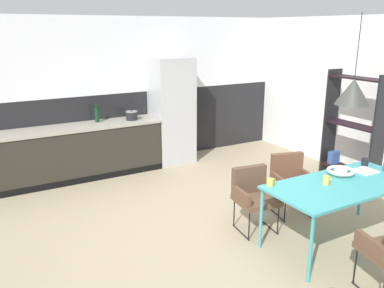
{
  "coord_description": "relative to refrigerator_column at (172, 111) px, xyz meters",
  "views": [
    {
      "loc": [
        -2.45,
        -3.35,
        2.43
      ],
      "look_at": [
        -0.04,
        0.88,
        1.01
      ],
      "focal_mm": 37.33,
      "sensor_mm": 36.0,
      "label": 1
    }
  ],
  "objects": [
    {
      "name": "ground_plane",
      "position": [
        -0.78,
        -3.08,
        -0.96
      ],
      "size": [
        9.11,
        9.11,
        0.0
      ],
      "primitive_type": "plane",
      "color": "tan"
    },
    {
      "name": "back_wall_splashback_dark",
      "position": [
        -0.78,
        0.36,
        -0.31
      ],
      "size": [
        6.65,
        0.12,
        1.31
      ],
      "primitive_type": "cube",
      "color": "black",
      "rests_on": "ground"
    },
    {
      "name": "back_wall_panel_upper",
      "position": [
        -0.78,
        0.36,
        1.01
      ],
      "size": [
        6.65,
        0.12,
        1.31
      ],
      "primitive_type": "cube",
      "color": "silver",
      "rests_on": "back_wall_splashback_dark"
    },
    {
      "name": "kitchen_counter",
      "position": [
        -2.17,
        -0.0,
        -0.52
      ],
      "size": [
        3.61,
        0.63,
        0.89
      ],
      "color": "#282720",
      "rests_on": "ground"
    },
    {
      "name": "refrigerator_column",
      "position": [
        0.0,
        0.0,
        0.0
      ],
      "size": [
        0.71,
        0.6,
        1.93
      ],
      "primitive_type": "cube",
      "color": "#ADAFB2",
      "rests_on": "ground"
    },
    {
      "name": "dining_table",
      "position": [
        0.31,
        -3.65,
        -0.25
      ],
      "size": [
        1.77,
        0.83,
        0.75
      ],
      "color": "teal",
      "rests_on": "ground"
    },
    {
      "name": "armchair_far_side",
      "position": [
        0.39,
        -2.73,
        -0.46
      ],
      "size": [
        0.58,
        0.57,
        0.8
      ],
      "rotation": [
        0.0,
        0.0,
        2.89
      ],
      "color": "brown",
      "rests_on": "ground"
    },
    {
      "name": "armchair_by_stool",
      "position": [
        -0.32,
        -2.85,
        -0.47
      ],
      "size": [
        0.54,
        0.53,
        0.78
      ],
      "rotation": [
        0.0,
        0.0,
        3.0
      ],
      "color": "brown",
      "rests_on": "ground"
    },
    {
      "name": "fruit_bowl",
      "position": [
        0.48,
        -3.45,
        -0.16
      ],
      "size": [
        0.32,
        0.32,
        0.08
      ],
      "color": "silver",
      "rests_on": "dining_table"
    },
    {
      "name": "open_book",
      "position": [
        0.85,
        -3.51,
        -0.2
      ],
      "size": [
        0.26,
        0.24,
        0.02
      ],
      "color": "white",
      "rests_on": "dining_table"
    },
    {
      "name": "mug_wide_latte",
      "position": [
        -0.46,
        -3.31,
        -0.17
      ],
      "size": [
        0.12,
        0.08,
        0.08
      ],
      "color": "gold",
      "rests_on": "dining_table"
    },
    {
      "name": "mug_tall_blue",
      "position": [
        0.11,
        -3.58,
        -0.16
      ],
      "size": [
        0.12,
        0.08,
        0.1
      ],
      "color": "gold",
      "rests_on": "dining_table"
    },
    {
      "name": "mug_short_terracotta",
      "position": [
        1.04,
        -3.36,
        -0.16
      ],
      "size": [
        0.13,
        0.09,
        0.1
      ],
      "color": "black",
      "rests_on": "dining_table"
    },
    {
      "name": "cooking_pot",
      "position": [
        -0.79,
        -0.02,
        0.0
      ],
      "size": [
        0.21,
        0.21,
        0.18
      ],
      "color": "black",
      "rests_on": "kitchen_counter"
    },
    {
      "name": "bottle_spice_small",
      "position": [
        -1.36,
        0.11,
        0.06
      ],
      "size": [
        0.07,
        0.07,
        0.32
      ],
      "color": "#0F3319",
      "rests_on": "kitchen_counter"
    },
    {
      "name": "open_shelf_unit",
      "position": [
        1.92,
        -2.42,
        -0.07
      ],
      "size": [
        0.3,
        0.94,
        1.8
      ],
      "rotation": [
        0.0,
        0.0,
        -1.57
      ],
      "color": "black",
      "rests_on": "ground"
    },
    {
      "name": "pendant_lamp_over_table_near",
      "position": [
        0.31,
        -3.64,
        0.82
      ],
      "size": [
        0.36,
        0.36,
        0.93
      ],
      "color": "black"
    }
  ]
}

